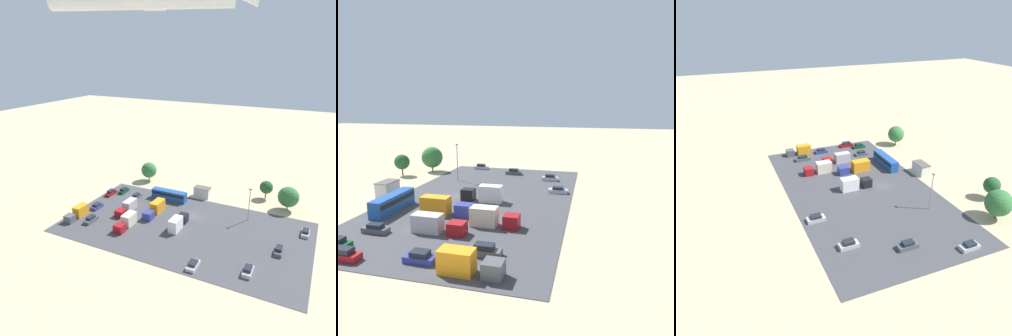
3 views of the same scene
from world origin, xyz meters
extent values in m
plane|color=tan|center=(0.00, 0.00, 0.00)|extent=(400.00, 400.00, 0.00)
cube|color=#424247|center=(0.00, 6.70, 0.04)|extent=(63.95, 35.94, 0.08)
cube|color=silver|center=(2.58, -13.76, 1.54)|extent=(4.96, 2.83, 3.07)
cube|color=#59514C|center=(2.58, -13.76, 3.13)|extent=(5.20, 3.07, 0.12)
cube|color=#1E4C9E|center=(11.04, -6.89, 1.62)|extent=(11.19, 2.44, 3.09)
cube|color=black|center=(11.04, -6.89, 2.18)|extent=(10.75, 2.48, 0.86)
cube|color=#4C5156|center=(24.00, 15.20, 0.56)|extent=(1.82, 4.56, 0.95)
cube|color=#1E232D|center=(24.00, 15.20, 1.38)|extent=(1.53, 2.55, 0.70)
cube|color=#ADB2B7|center=(-19.79, 18.22, 0.54)|extent=(1.86, 4.04, 0.93)
cube|color=#1E232D|center=(-19.79, 18.22, 1.35)|extent=(1.56, 2.26, 0.68)
cube|color=#ADB2B7|center=(-29.21, -3.52, 0.52)|extent=(1.82, 4.06, 0.87)
cube|color=#1E232D|center=(-29.21, -3.52, 1.27)|extent=(1.53, 2.28, 0.64)
cube|color=#0C4723|center=(26.97, -5.31, 0.52)|extent=(1.76, 4.13, 0.89)
cube|color=#1E232D|center=(26.97, -5.31, 1.30)|extent=(1.48, 2.31, 0.65)
cube|color=#ADB2B7|center=(-8.68, 21.42, 0.49)|extent=(1.97, 4.13, 0.83)
cube|color=#1E232D|center=(-8.68, 21.42, 1.21)|extent=(1.65, 2.31, 0.61)
cube|color=#4C5156|center=(-24.45, 7.61, 0.54)|extent=(1.70, 4.32, 0.93)
cube|color=#1E232D|center=(-24.45, 7.61, 1.35)|extent=(1.43, 2.42, 0.68)
cube|color=maroon|center=(29.65, -1.84, 0.56)|extent=(1.73, 4.50, 0.95)
cube|color=#1E232D|center=(29.65, -1.84, 1.38)|extent=(1.46, 2.52, 0.70)
cube|color=navy|center=(27.69, 7.94, 0.51)|extent=(1.98, 4.02, 0.86)
cube|color=#1E232D|center=(27.69, 7.94, 1.25)|extent=(1.67, 2.25, 0.63)
cube|color=#4C5156|center=(20.93, -3.45, 0.49)|extent=(1.71, 4.09, 0.83)
cube|color=#1E232D|center=(20.93, -3.45, 1.21)|extent=(1.44, 2.29, 0.61)
cube|color=navy|center=(10.62, 7.00, 1.20)|extent=(2.50, 2.87, 2.24)
cube|color=orange|center=(10.62, 1.58, 1.68)|extent=(2.50, 5.10, 3.20)
cube|color=maroon|center=(13.84, 16.37, 1.17)|extent=(2.51, 2.43, 2.19)
cube|color=beige|center=(13.84, 11.78, 1.64)|extent=(2.51, 4.32, 3.12)
cube|color=#4C5156|center=(29.01, 17.95, 1.12)|extent=(2.38, 2.38, 2.07)
cube|color=orange|center=(29.01, 13.46, 1.56)|extent=(2.38, 4.23, 2.96)
cube|color=maroon|center=(18.52, 9.04, 1.07)|extent=(2.42, 2.60, 1.98)
cube|color=#B2B2B7|center=(18.52, 4.13, 1.50)|extent=(2.42, 4.61, 2.83)
cube|color=black|center=(1.35, 4.21, 1.26)|extent=(2.35, 2.55, 2.36)
cube|color=white|center=(1.35, 9.02, 1.77)|extent=(2.35, 4.53, 3.37)
cylinder|color=brown|center=(24.75, -18.38, 0.97)|extent=(0.36, 0.36, 1.94)
sphere|color=#337038|center=(24.75, -18.38, 4.00)|extent=(5.48, 5.48, 5.48)
cylinder|color=brown|center=(-23.06, -16.33, 0.93)|extent=(0.36, 0.36, 1.86)
sphere|color=#337038|center=(-23.06, -16.33, 4.11)|extent=(6.01, 6.01, 6.01)
cylinder|color=brown|center=(-15.79, -21.63, 1.12)|extent=(0.36, 0.36, 2.23)
sphere|color=#235128|center=(-15.79, -21.63, 3.77)|extent=(4.09, 4.09, 4.09)
cylinder|color=gray|center=(-14.29, -4.74, 4.61)|extent=(0.20, 0.20, 9.05)
cube|color=#4C4C51|center=(-14.29, -4.74, 9.31)|extent=(0.90, 0.28, 0.20)
cube|color=silver|center=(-2.18, 29.92, 51.35)|extent=(11.60, 25.30, 0.36)
camera|label=1|loc=(-30.26, 76.97, 44.22)|focal=35.00mm
camera|label=2|loc=(61.72, 28.02, 19.86)|focal=35.00mm
camera|label=3|loc=(-67.18, 38.61, 42.30)|focal=35.00mm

